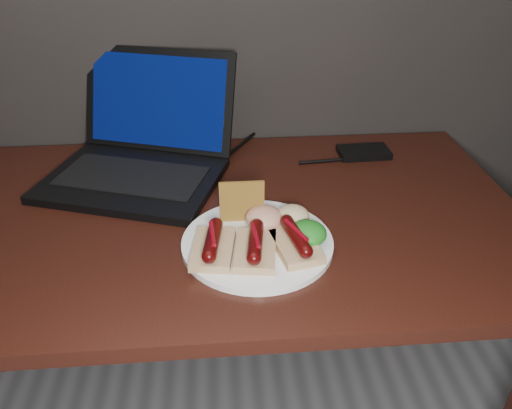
{
  "coord_description": "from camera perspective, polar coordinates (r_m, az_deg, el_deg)",
  "views": [
    {
      "loc": [
        0.08,
        0.52,
        1.3
      ],
      "look_at": [
        0.15,
        1.29,
        0.82
      ],
      "focal_mm": 35.0,
      "sensor_mm": 36.0,
      "label": 1
    }
  ],
  "objects": [
    {
      "name": "desk",
      "position": [
        1.07,
        -8.29,
        -5.0
      ],
      "size": [
        1.4,
        0.7,
        0.75
      ],
      "color": "black",
      "rests_on": "ground"
    },
    {
      "name": "coleslaw_mound",
      "position": [
        0.95,
        4.19,
        -1.28
      ],
      "size": [
        0.06,
        0.06,
        0.04
      ],
      "primitive_type": "ellipsoid",
      "color": "beige",
      "rests_on": "plate"
    },
    {
      "name": "bread_sausage_left",
      "position": [
        0.88,
        -4.95,
        -4.63
      ],
      "size": [
        0.09,
        0.12,
        0.04
      ],
      "color": "#DEBD82",
      "rests_on": "plate"
    },
    {
      "name": "laptop",
      "position": [
        1.17,
        -12.93,
        5.98
      ],
      "size": [
        0.46,
        0.46,
        0.25
      ],
      "color": "black",
      "rests_on": "desk"
    },
    {
      "name": "salad_greens",
      "position": [
        0.9,
        5.91,
        -3.28
      ],
      "size": [
        0.07,
        0.07,
        0.04
      ],
      "primitive_type": "ellipsoid",
      "color": "#125D15",
      "rests_on": "plate"
    },
    {
      "name": "crispbread",
      "position": [
        0.95,
        -1.62,
        0.35
      ],
      "size": [
        0.08,
        0.01,
        0.08
      ],
      "primitive_type": "cube",
      "color": "#AB822E",
      "rests_on": "plate"
    },
    {
      "name": "salsa_mound",
      "position": [
        0.94,
        0.95,
        -1.52
      ],
      "size": [
        0.07,
        0.07,
        0.04
      ],
      "primitive_type": "ellipsoid",
      "color": "maroon",
      "rests_on": "plate"
    },
    {
      "name": "plate",
      "position": [
        0.92,
        0.15,
        -4.38
      ],
      "size": [
        0.3,
        0.3,
        0.01
      ],
      "primitive_type": "cylinder",
      "rotation": [
        0.0,
        0.0,
        -0.08
      ],
      "color": "white",
      "rests_on": "desk"
    },
    {
      "name": "bread_sausage_center",
      "position": [
        0.87,
        -0.06,
        -4.82
      ],
      "size": [
        0.08,
        0.12,
        0.04
      ],
      "color": "#DEBD82",
      "rests_on": "plate"
    },
    {
      "name": "desk_cables",
      "position": [
        1.16,
        -10.96,
        3.35
      ],
      "size": [
        0.98,
        0.41,
        0.01
      ],
      "color": "black",
      "rests_on": "desk"
    },
    {
      "name": "hard_drive",
      "position": [
        1.26,
        12.21,
        5.87
      ],
      "size": [
        0.13,
        0.08,
        0.02
      ],
      "primitive_type": "cube",
      "rotation": [
        0.0,
        0.0,
        0.04
      ],
      "color": "black",
      "rests_on": "desk"
    },
    {
      "name": "bread_sausage_right",
      "position": [
        0.89,
        4.54,
        -4.19
      ],
      "size": [
        0.09,
        0.13,
        0.04
      ],
      "color": "#DEBD82",
      "rests_on": "plate"
    }
  ]
}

